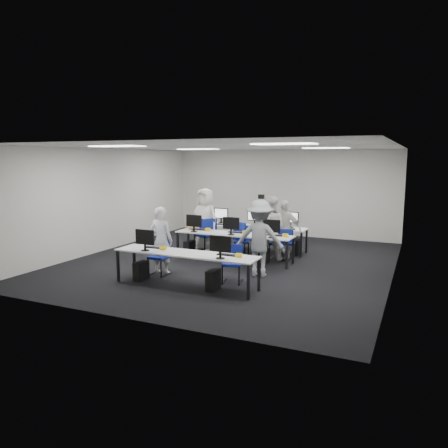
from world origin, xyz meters
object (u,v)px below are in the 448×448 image
at_px(desk_front, 186,255).
at_px(chair_6, 244,244).
at_px(chair_5, 209,240).
at_px(student_1, 270,228).
at_px(student_3, 284,229).
at_px(chair_4, 278,249).
at_px(chair_3, 242,247).
at_px(chair_7, 287,249).
at_px(desk_mid, 234,235).
at_px(chair_1, 232,271).
at_px(chair_0, 159,264).
at_px(chair_2, 206,241).
at_px(student_0, 161,240).
at_px(photographer, 260,238).
at_px(student_2, 205,220).

xyz_separation_m(desk_front, chair_6, (0.01, 3.34, -0.38)).
distance_m(chair_5, chair_6, 1.19).
xyz_separation_m(student_1, student_3, (0.30, 0.31, -0.06)).
height_order(desk_front, chair_4, chair_4).
height_order(chair_3, chair_7, chair_7).
xyz_separation_m(desk_mid, student_1, (0.84, 0.51, 0.18)).
xyz_separation_m(chair_1, student_1, (0.03, 2.44, 0.60)).
bearing_deg(chair_5, chair_3, -33.04).
relative_size(desk_front, student_3, 2.01).
distance_m(chair_5, student_3, 2.36).
bearing_deg(chair_0, chair_6, 70.08).
bearing_deg(desk_mid, chair_2, 150.92).
bearing_deg(chair_3, chair_0, -133.53).
height_order(chair_4, student_1, student_1).
bearing_deg(chair_5, chair_6, -23.16).
xyz_separation_m(student_0, student_3, (2.18, 2.72, -0.00)).
height_order(chair_0, photographer, photographer).
distance_m(desk_mid, chair_0, 2.33).
distance_m(desk_front, student_3, 3.60).
relative_size(chair_1, chair_2, 0.85).
bearing_deg(student_1, photographer, 97.15).
xyz_separation_m(desk_mid, chair_3, (0.01, 0.53, -0.42)).
bearing_deg(desk_front, chair_4, 72.39).
bearing_deg(student_3, chair_0, -131.31).
height_order(chair_2, chair_3, chair_2).
relative_size(chair_0, chair_2, 0.85).
bearing_deg(chair_0, student_1, 54.29).
relative_size(chair_3, student_0, 0.52).
height_order(chair_1, chair_2, chair_2).
bearing_deg(student_1, chair_2, -7.63).
height_order(chair_3, chair_4, chair_4).
bearing_deg(desk_mid, chair_5, 144.06).
relative_size(chair_2, student_3, 0.61).
distance_m(chair_2, chair_5, 0.21).
height_order(desk_mid, chair_3, chair_3).
xyz_separation_m(chair_0, chair_7, (2.25, 2.83, 0.00)).
xyz_separation_m(chair_6, chair_7, (1.23, 0.04, -0.04)).
xyz_separation_m(chair_0, chair_5, (-0.15, 2.90, 0.05)).
bearing_deg(chair_2, chair_1, -33.59).
distance_m(student_0, student_1, 3.06).
xyz_separation_m(chair_2, chair_6, (1.17, 0.10, -0.01)).
distance_m(desk_mid, student_2, 1.54).
height_order(chair_7, student_1, student_1).
height_order(chair_3, photographer, photographer).
height_order(desk_mid, chair_7, chair_7).
xyz_separation_m(student_1, student_2, (-2.11, 0.32, 0.06)).
xyz_separation_m(chair_0, chair_3, (1.03, 2.58, 0.00)).
xyz_separation_m(chair_5, chair_6, (1.18, -0.11, -0.01)).
relative_size(chair_4, photographer, 0.47).
distance_m(chair_1, student_3, 2.82).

